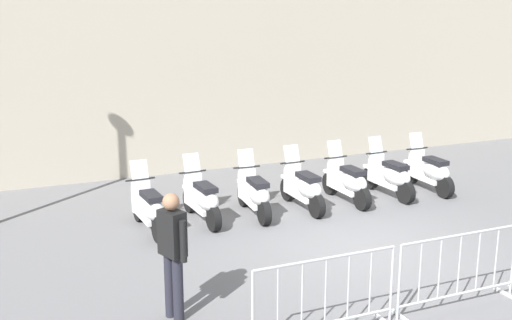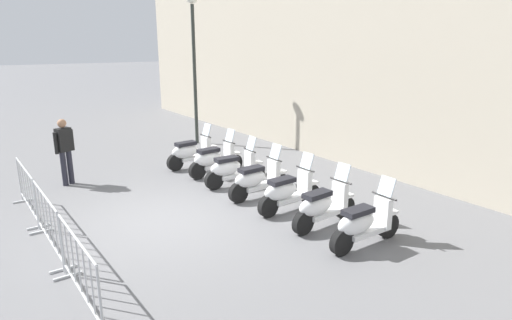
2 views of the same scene
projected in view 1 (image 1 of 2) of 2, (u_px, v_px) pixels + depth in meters
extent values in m
plane|color=slate|center=(368.00, 250.00, 10.51)|extent=(120.00, 120.00, 0.00)
cylinder|color=black|center=(139.00, 209.00, 11.93)|extent=(0.23, 0.50, 0.48)
cylinder|color=black|center=(159.00, 229.00, 10.85)|extent=(0.23, 0.50, 0.48)
cube|color=white|center=(148.00, 216.00, 11.38)|extent=(0.45, 0.91, 0.10)
ellipsoid|color=white|center=(152.00, 208.00, 11.08)|extent=(0.52, 0.90, 0.40)
cube|color=black|center=(151.00, 196.00, 11.05)|extent=(0.40, 0.64, 0.10)
cube|color=white|center=(141.00, 196.00, 11.69)|extent=(0.36, 0.21, 0.60)
cylinder|color=black|center=(140.00, 179.00, 11.61)|extent=(0.56, 0.15, 0.04)
cube|color=silver|center=(139.00, 169.00, 11.61)|extent=(0.34, 0.20, 0.35)
cube|color=white|center=(138.00, 195.00, 11.86)|extent=(0.26, 0.35, 0.06)
cylinder|color=black|center=(190.00, 200.00, 12.46)|extent=(0.24, 0.50, 0.48)
cylinder|color=black|center=(214.00, 219.00, 11.38)|extent=(0.24, 0.50, 0.48)
cube|color=white|center=(201.00, 207.00, 11.91)|extent=(0.45, 0.91, 0.10)
ellipsoid|color=white|center=(206.00, 199.00, 11.61)|extent=(0.52, 0.90, 0.40)
cube|color=black|center=(206.00, 187.00, 11.58)|extent=(0.40, 0.64, 0.10)
cube|color=white|center=(193.00, 188.00, 12.22)|extent=(0.36, 0.21, 0.60)
cylinder|color=black|center=(193.00, 172.00, 12.14)|extent=(0.56, 0.15, 0.04)
cube|color=silver|center=(191.00, 162.00, 12.14)|extent=(0.34, 0.20, 0.35)
cube|color=white|center=(190.00, 187.00, 12.39)|extent=(0.26, 0.35, 0.06)
cylinder|color=black|center=(244.00, 195.00, 12.83)|extent=(0.18, 0.49, 0.48)
cylinder|color=black|center=(264.00, 213.00, 11.69)|extent=(0.18, 0.49, 0.48)
cube|color=white|center=(254.00, 201.00, 12.25)|extent=(0.35, 0.89, 0.10)
ellipsoid|color=white|center=(258.00, 194.00, 11.94)|extent=(0.43, 0.87, 0.40)
cube|color=black|center=(258.00, 182.00, 11.92)|extent=(0.33, 0.62, 0.10)
cube|color=white|center=(247.00, 183.00, 12.59)|extent=(0.35, 0.17, 0.60)
cylinder|color=black|center=(247.00, 167.00, 12.51)|extent=(0.56, 0.08, 0.04)
cube|color=silver|center=(246.00, 158.00, 12.51)|extent=(0.33, 0.17, 0.35)
cube|color=white|center=(244.00, 182.00, 12.77)|extent=(0.23, 0.34, 0.06)
cylinder|color=black|center=(288.00, 189.00, 13.21)|extent=(0.22, 0.50, 0.48)
cylinder|color=black|center=(317.00, 206.00, 12.11)|extent=(0.22, 0.50, 0.48)
cube|color=white|center=(302.00, 195.00, 12.65)|extent=(0.42, 0.90, 0.10)
ellipsoid|color=white|center=(309.00, 188.00, 12.35)|extent=(0.50, 0.89, 0.40)
cube|color=black|center=(308.00, 177.00, 12.32)|extent=(0.38, 0.64, 0.10)
cube|color=white|center=(292.00, 178.00, 12.97)|extent=(0.36, 0.19, 0.60)
cylinder|color=black|center=(292.00, 162.00, 12.89)|extent=(0.56, 0.13, 0.04)
cube|color=silver|center=(292.00, 153.00, 12.89)|extent=(0.34, 0.19, 0.35)
cube|color=white|center=(288.00, 177.00, 13.15)|extent=(0.25, 0.35, 0.06)
cylinder|color=black|center=(330.00, 184.00, 13.66)|extent=(0.22, 0.50, 0.48)
cylinder|color=black|center=(362.00, 199.00, 12.56)|extent=(0.22, 0.50, 0.48)
cube|color=white|center=(346.00, 189.00, 13.10)|extent=(0.43, 0.90, 0.10)
ellipsoid|color=white|center=(353.00, 181.00, 12.80)|extent=(0.50, 0.89, 0.40)
cube|color=black|center=(353.00, 171.00, 12.77)|extent=(0.38, 0.64, 0.10)
cube|color=white|center=(335.00, 172.00, 13.42)|extent=(0.36, 0.20, 0.60)
cylinder|color=black|center=(336.00, 157.00, 13.34)|extent=(0.56, 0.13, 0.04)
cube|color=silver|center=(335.00, 149.00, 13.34)|extent=(0.34, 0.19, 0.35)
cube|color=white|center=(331.00, 172.00, 13.59)|extent=(0.25, 0.35, 0.06)
cylinder|color=black|center=(370.00, 178.00, 14.08)|extent=(0.23, 0.50, 0.48)
cylinder|color=black|center=(406.00, 192.00, 12.99)|extent=(0.23, 0.50, 0.48)
cube|color=white|center=(387.00, 183.00, 13.53)|extent=(0.45, 0.91, 0.10)
ellipsoid|color=white|center=(396.00, 176.00, 13.22)|extent=(0.52, 0.90, 0.40)
cube|color=black|center=(396.00, 165.00, 13.20)|extent=(0.40, 0.64, 0.10)
cube|color=white|center=(376.00, 167.00, 13.84)|extent=(0.36, 0.21, 0.60)
cylinder|color=black|center=(377.00, 153.00, 13.76)|extent=(0.56, 0.15, 0.04)
cube|color=silver|center=(376.00, 144.00, 13.76)|extent=(0.34, 0.20, 0.35)
cube|color=white|center=(371.00, 167.00, 14.01)|extent=(0.26, 0.35, 0.06)
cylinder|color=black|center=(411.00, 173.00, 14.49)|extent=(0.20, 0.49, 0.48)
cylinder|color=black|center=(445.00, 187.00, 13.38)|extent=(0.20, 0.49, 0.48)
cube|color=white|center=(427.00, 178.00, 13.93)|extent=(0.39, 0.90, 0.10)
ellipsoid|color=white|center=(436.00, 171.00, 13.62)|extent=(0.47, 0.88, 0.40)
cube|color=black|center=(436.00, 161.00, 13.59)|extent=(0.36, 0.63, 0.10)
cube|color=white|center=(416.00, 162.00, 14.25)|extent=(0.36, 0.18, 0.60)
cylinder|color=black|center=(417.00, 148.00, 14.17)|extent=(0.56, 0.11, 0.04)
cube|color=silver|center=(416.00, 140.00, 14.18)|extent=(0.34, 0.18, 0.35)
cube|color=white|center=(411.00, 162.00, 14.43)|extent=(0.24, 0.34, 0.06)
cylinder|color=#B2B5B7|center=(253.00, 313.00, 7.26)|extent=(0.04, 0.04, 1.05)
cylinder|color=#B2B5B7|center=(391.00, 285.00, 7.99)|extent=(0.04, 0.04, 1.05)
cylinder|color=#B2B5B7|center=(327.00, 258.00, 7.50)|extent=(1.93, 0.32, 0.04)
cylinder|color=#B2B5B7|center=(278.00, 301.00, 7.36)|extent=(0.02, 0.02, 0.87)
cylinder|color=#B2B5B7|center=(302.00, 296.00, 7.48)|extent=(0.02, 0.02, 0.87)
cylinder|color=#B2B5B7|center=(326.00, 291.00, 7.60)|extent=(0.02, 0.02, 0.87)
cylinder|color=#B2B5B7|center=(348.00, 287.00, 7.73)|extent=(0.02, 0.02, 0.87)
cylinder|color=#B2B5B7|center=(370.00, 282.00, 7.85)|extent=(0.02, 0.02, 0.87)
cube|color=#B2B5B7|center=(402.00, 317.00, 8.19)|extent=(0.10, 0.44, 0.04)
cube|color=#B2B5B7|center=(506.00, 294.00, 8.87)|extent=(0.10, 0.44, 0.04)
cylinder|color=#B2B5B7|center=(399.00, 283.00, 8.04)|extent=(0.04, 0.04, 1.05)
cylinder|color=#B2B5B7|center=(462.00, 235.00, 8.28)|extent=(1.93, 0.32, 0.04)
cylinder|color=#B2B5B7|center=(457.00, 294.00, 8.49)|extent=(1.93, 0.32, 0.04)
cylinder|color=#B2B5B7|center=(420.00, 273.00, 8.14)|extent=(0.02, 0.02, 0.87)
cylinder|color=#B2B5B7|center=(440.00, 269.00, 8.26)|extent=(0.02, 0.02, 0.87)
cylinder|color=#B2B5B7|center=(459.00, 265.00, 8.39)|extent=(0.02, 0.02, 0.87)
cylinder|color=#B2B5B7|center=(478.00, 261.00, 8.51)|extent=(0.02, 0.02, 0.87)
cylinder|color=#B2B5B7|center=(496.00, 258.00, 8.63)|extent=(0.02, 0.02, 0.87)
cylinder|color=#23232D|center=(170.00, 285.00, 8.16)|extent=(0.14, 0.14, 0.90)
cylinder|color=#23232D|center=(178.00, 289.00, 8.04)|extent=(0.14, 0.14, 0.90)
cube|color=black|center=(172.00, 233.00, 7.92)|extent=(0.37, 0.42, 0.60)
sphere|color=#9E7051|center=(171.00, 202.00, 7.82)|extent=(0.22, 0.22, 0.22)
cylinder|color=black|center=(162.00, 232.00, 8.10)|extent=(0.09, 0.09, 0.55)
cylinder|color=black|center=(183.00, 241.00, 7.77)|extent=(0.09, 0.09, 0.55)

